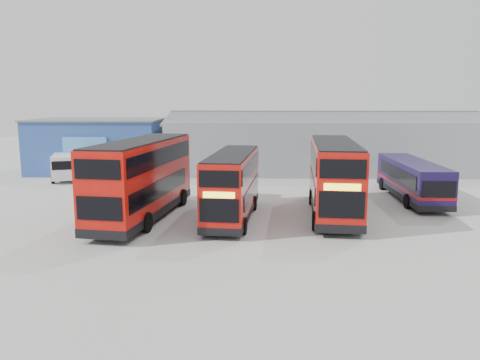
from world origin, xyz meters
TOP-DOWN VIEW (x-y plane):
  - ground_plane at (0.00, 0.00)m, footprint 120.00×120.00m
  - office_block at (-14.00, 17.99)m, footprint 12.30×8.32m
  - maintenance_shed at (8.00, 20.00)m, footprint 30.50×12.00m
  - double_decker_left at (-5.49, -0.42)m, footprint 4.23×11.29m
  - double_decker_centre at (-0.18, -0.31)m, footprint 3.16×9.47m
  - double_decker_right at (5.94, 0.79)m, footprint 3.54×10.82m
  - single_decker_blue at (12.21, 5.44)m, footprint 2.58×10.13m
  - panel_van at (-15.40, 12.97)m, footprint 3.56×5.60m

SIDE VIEW (x-z plane):
  - ground_plane at x=0.00m, z-range 0.00..0.00m
  - panel_van at x=-15.40m, z-range 0.13..2.42m
  - single_decker_blue at x=12.21m, z-range -0.01..2.72m
  - double_decker_centre at x=-0.18m, z-range -0.01..3.93m
  - double_decker_right at x=5.94m, z-range -0.01..4.49m
  - double_decker_left at x=-5.49m, z-range -0.01..4.66m
  - office_block at x=-14.00m, z-range 0.02..5.14m
  - maintenance_shed at x=8.00m, z-range -0.34..5.55m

